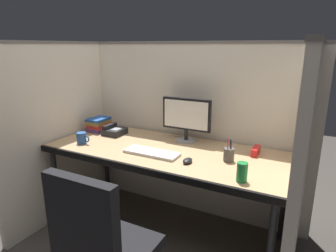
{
  "coord_description": "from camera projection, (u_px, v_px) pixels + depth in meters",
  "views": [
    {
      "loc": [
        1.03,
        -1.63,
        1.54
      ],
      "look_at": [
        0.0,
        0.35,
        0.92
      ],
      "focal_mm": 31.21,
      "sensor_mm": 36.0,
      "label": 1
    }
  ],
  "objects": [
    {
      "name": "ground_plane",
      "position": [
        147.0,
        251.0,
        2.26
      ],
      "size": [
        8.0,
        8.0,
        0.0
      ],
      "primitive_type": "plane",
      "color": "#423D38"
    },
    {
      "name": "cubicle_partition_rear",
      "position": [
        188.0,
        129.0,
        2.69
      ],
      "size": [
        2.21,
        0.06,
        1.57
      ],
      "color": "beige",
      "rests_on": "ground"
    },
    {
      "name": "cubicle_partition_left",
      "position": [
        64.0,
        130.0,
        2.66
      ],
      "size": [
        0.06,
        1.41,
        1.57
      ],
      "color": "beige",
      "rests_on": "ground"
    },
    {
      "name": "cubicle_partition_right",
      "position": [
        301.0,
        173.0,
        1.78
      ],
      "size": [
        0.06,
        1.41,
        1.57
      ],
      "color": "beige",
      "rests_on": "ground"
    },
    {
      "name": "desk",
      "position": [
        164.0,
        156.0,
        2.32
      ],
      "size": [
        1.9,
        0.8,
        0.74
      ],
      "color": "tan",
      "rests_on": "ground"
    },
    {
      "name": "monitor_center",
      "position": [
        186.0,
        117.0,
        2.46
      ],
      "size": [
        0.43,
        0.17,
        0.37
      ],
      "color": "gray",
      "rests_on": "desk"
    },
    {
      "name": "keyboard_main",
      "position": [
        152.0,
        153.0,
        2.21
      ],
      "size": [
        0.43,
        0.15,
        0.02
      ],
      "primitive_type": "cube",
      "color": "silver",
      "rests_on": "desk"
    },
    {
      "name": "computer_mouse",
      "position": [
        188.0,
        161.0,
        2.05
      ],
      "size": [
        0.06,
        0.1,
        0.04
      ],
      "color": "black",
      "rests_on": "desk"
    },
    {
      "name": "pen_cup",
      "position": [
        229.0,
        155.0,
        2.07
      ],
      "size": [
        0.08,
        0.08,
        0.17
      ],
      "color": "#4C4742",
      "rests_on": "desk"
    },
    {
      "name": "desk_phone",
      "position": [
        114.0,
        131.0,
        2.7
      ],
      "size": [
        0.17,
        0.19,
        0.09
      ],
      "color": "black",
      "rests_on": "desk"
    },
    {
      "name": "soda_can",
      "position": [
        242.0,
        172.0,
        1.76
      ],
      "size": [
        0.07,
        0.07,
        0.12
      ],
      "primitive_type": "cylinder",
      "color": "#197233",
      "rests_on": "desk"
    },
    {
      "name": "red_stapler",
      "position": [
        256.0,
        151.0,
        2.21
      ],
      "size": [
        0.04,
        0.15,
        0.06
      ],
      "primitive_type": "cube",
      "color": "red",
      "rests_on": "desk"
    },
    {
      "name": "book_stack",
      "position": [
        99.0,
        124.0,
        2.81
      ],
      "size": [
        0.16,
        0.22,
        0.13
      ],
      "color": "#4C3366",
      "rests_on": "desk"
    },
    {
      "name": "coffee_mug",
      "position": [
        82.0,
        138.0,
        2.44
      ],
      "size": [
        0.13,
        0.08,
        0.09
      ],
      "color": "#264C8C",
      "rests_on": "desk"
    }
  ]
}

